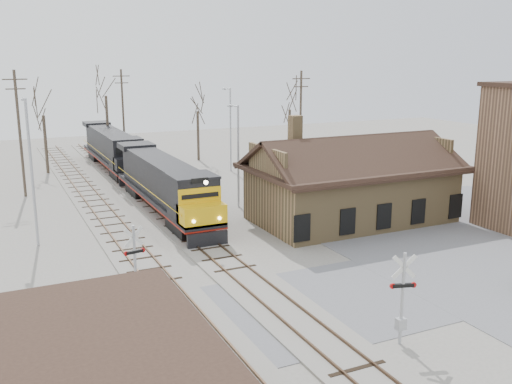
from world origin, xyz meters
The scene contains 20 objects.
ground centered at (0.00, 0.00, 0.00)m, with size 140.00×140.00×0.00m, color gray.
road centered at (0.00, 0.00, 0.01)m, with size 60.00×9.00×0.03m, color slate.
parking_lot centered at (18.00, 4.00, 0.02)m, with size 22.00×26.00×0.03m, color slate.
track_main centered at (0.00, 15.00, 0.07)m, with size 3.40×90.00×0.24m.
track_siding centered at (-4.50, 15.00, 0.07)m, with size 3.40×90.00×0.24m.
depot centered at (11.99, 12.00, 2.41)m, with size 15.20×9.31×7.90m.
locomotive_lead centered at (0.00, 19.73, 2.30)m, with size 2.94×19.71×4.37m.
locomotive_trailing centered at (0.00, 39.72, 2.30)m, with size 2.94×19.71×4.14m.
crossbuck_near centered at (2.92, -4.94, 1.92)m, with size 1.14×0.42×4.10m.
crossbuck_far centered at (-6.11, 4.41, 1.85)m, with size 1.11×0.29×3.91m.
streetlight_a centered at (-9.83, 15.82, 5.30)m, with size 0.25×2.04×9.51m.
streetlight_b centered at (5.99, 19.35, 4.68)m, with size 0.25×2.04×8.29m.
streetlight_c centered at (11.37, 33.70, 4.97)m, with size 0.25×2.04×8.87m.
utility_pole_a centered at (-9.60, 30.59, 5.72)m, with size 2.00×0.24×10.98m.
utility_pole_b centered at (2.92, 46.83, 5.56)m, with size 2.00×0.24×10.66m.
utility_pole_c centered at (17.08, 28.60, 5.59)m, with size 2.00×0.24×10.71m.
tree_b centered at (-6.67, 40.96, 7.10)m, with size 4.07×4.07×9.98m.
tree_c centered at (0.82, 45.99, 8.91)m, with size 5.10×5.10×12.50m.
tree_d centered at (10.51, 41.49, 6.79)m, with size 3.89×3.89×9.54m.
tree_e centered at (19.81, 35.92, 7.12)m, with size 4.08×4.08×10.00m.
Camera 1 is at (-12.14, -22.39, 11.88)m, focal length 40.00 mm.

